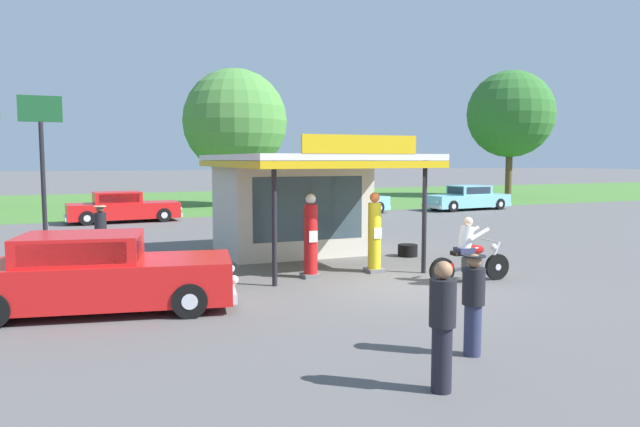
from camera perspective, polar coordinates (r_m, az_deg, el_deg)
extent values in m
plane|color=#5B5959|center=(14.01, 7.84, -6.89)|extent=(300.00, 300.00, 0.00)
cube|color=#477A33|center=(42.46, -13.16, 1.19)|extent=(120.00, 24.00, 0.01)
cube|color=beige|center=(18.51, -2.91, 0.69)|extent=(4.27, 3.25, 2.92)
cube|color=#384C56|center=(17.01, -1.09, 0.49)|extent=(3.42, 0.05, 1.87)
cube|color=silver|center=(17.00, -1.17, 5.49)|extent=(4.97, 6.85, 0.16)
cube|color=gold|center=(17.00, -1.17, 4.88)|extent=(4.97, 6.85, 0.18)
cube|color=gold|center=(13.91, 4.00, 6.75)|extent=(2.99, 0.08, 0.44)
cylinder|color=black|center=(15.31, 10.15, -0.35)|extent=(0.12, 0.12, 2.92)
cylinder|color=black|center=(13.55, -4.48, -1.01)|extent=(0.12, 0.12, 2.92)
cube|color=slate|center=(14.70, -0.91, -6.07)|extent=(0.44, 0.44, 0.10)
cylinder|color=red|center=(14.54, -0.92, -2.53)|extent=(0.34, 0.34, 1.73)
cube|color=white|center=(14.37, -0.65, -2.28)|extent=(0.22, 0.02, 0.28)
sphere|color=white|center=(14.44, -0.92, 1.43)|extent=(0.26, 0.26, 0.26)
cube|color=slate|center=(15.44, 5.31, -5.53)|extent=(0.44, 0.44, 0.10)
cylinder|color=yellow|center=(15.29, 5.34, -2.17)|extent=(0.34, 0.34, 1.73)
cube|color=white|center=(15.12, 5.66, -1.93)|extent=(0.22, 0.02, 0.28)
sphere|color=orange|center=(15.20, 5.37, 1.58)|extent=(0.26, 0.26, 0.26)
cylinder|color=black|center=(15.02, 16.89, -5.00)|extent=(0.64, 0.12, 0.64)
cylinder|color=silver|center=(15.02, 16.89, -5.00)|extent=(0.16, 0.13, 0.16)
cylinder|color=black|center=(14.13, 11.83, -5.52)|extent=(0.64, 0.12, 0.64)
cylinder|color=silver|center=(14.13, 11.83, -5.52)|extent=(0.16, 0.13, 0.16)
ellipsoid|color=#B21414|center=(14.54, 14.80, -3.44)|extent=(0.57, 0.26, 0.24)
cube|color=#59595E|center=(14.57, 14.61, -4.86)|extent=(0.45, 0.26, 0.36)
cube|color=black|center=(14.35, 13.65, -3.77)|extent=(0.49, 0.28, 0.10)
cylinder|color=silver|center=(14.91, 16.61, -3.98)|extent=(0.37, 0.08, 0.71)
cylinder|color=silver|center=(14.78, 16.28, -2.56)|extent=(0.06, 0.70, 0.04)
sphere|color=silver|center=(14.86, 16.57, -3.14)|extent=(0.16, 0.16, 0.16)
cube|color=#B21414|center=(14.14, 12.01, -5.03)|extent=(0.45, 0.20, 0.12)
cylinder|color=silver|center=(14.49, 12.97, -5.44)|extent=(0.71, 0.11, 0.18)
cube|color=#2D3351|center=(14.38, 13.89, -3.52)|extent=(0.41, 0.36, 0.14)
cylinder|color=#2D3351|center=(14.69, 14.15, -4.92)|extent=(0.13, 0.24, 0.56)
cylinder|color=#2D3351|center=(14.43, 14.87, -5.12)|extent=(0.13, 0.24, 0.56)
cylinder|color=white|center=(14.36, 14.05, -2.26)|extent=(0.42, 0.34, 0.60)
sphere|color=beige|center=(14.35, 14.28, -0.77)|extent=(0.22, 0.22, 0.22)
cylinder|color=white|center=(14.65, 14.39, -1.80)|extent=(0.54, 0.11, 0.31)
cylinder|color=white|center=(14.33, 15.30, -1.98)|extent=(0.54, 0.11, 0.31)
cube|color=red|center=(12.16, -20.60, -6.21)|extent=(5.23, 2.74, 0.82)
cube|color=red|center=(12.11, -22.31, -3.10)|extent=(2.46, 2.00, 0.52)
cube|color=#283847|center=(11.96, -17.23, -3.05)|extent=(0.31, 1.42, 0.42)
cube|color=#283847|center=(12.88, -21.67, -2.60)|extent=(1.84, 0.38, 0.40)
cube|color=#283847|center=(11.34, -23.04, -3.68)|extent=(1.84, 0.38, 0.40)
cube|color=silver|center=(12.09, -8.60, -7.40)|extent=(0.45, 1.74, 0.18)
sphere|color=white|center=(12.60, -8.73, -5.35)|extent=(0.18, 0.18, 0.18)
sphere|color=white|center=(11.45, -8.41, -6.43)|extent=(0.18, 0.18, 0.18)
cylinder|color=black|center=(12.91, -12.50, -6.52)|extent=(0.69, 0.32, 0.66)
cylinder|color=silver|center=(12.91, -12.50, -6.52)|extent=(0.33, 0.27, 0.30)
cylinder|color=black|center=(11.24, -12.60, -8.29)|extent=(0.69, 0.32, 0.66)
cylinder|color=silver|center=(11.24, -12.60, -8.29)|extent=(0.33, 0.27, 0.30)
cylinder|color=black|center=(13.40, -27.21, -6.56)|extent=(0.69, 0.32, 0.66)
cylinder|color=silver|center=(13.40, -27.21, -6.56)|extent=(0.33, 0.27, 0.30)
cube|color=#7AC6D1|center=(31.24, 2.42, 0.90)|extent=(5.44, 3.20, 0.74)
cube|color=#7AC6D1|center=(30.97, 1.95, 2.03)|extent=(2.63, 2.17, 0.51)
cube|color=#283847|center=(31.71, 3.46, 2.10)|extent=(0.44, 1.35, 0.41)
cube|color=#283847|center=(31.55, 1.02, 2.09)|extent=(1.86, 0.58, 0.39)
cube|color=#283847|center=(30.39, 2.91, 1.97)|extent=(1.86, 0.58, 0.39)
cube|color=silver|center=(33.04, 5.79, 0.68)|extent=(0.60, 1.67, 0.18)
cube|color=silver|center=(29.59, -1.34, 0.17)|extent=(0.60, 1.67, 0.18)
sphere|color=white|center=(33.43, 5.11, 1.24)|extent=(0.18, 0.18, 0.18)
sphere|color=white|center=(32.63, 6.52, 1.13)|extent=(0.18, 0.18, 0.18)
cylinder|color=black|center=(33.05, 3.72, 0.75)|extent=(0.69, 0.38, 0.66)
cylinder|color=silver|center=(33.05, 3.72, 0.75)|extent=(0.35, 0.30, 0.30)
cylinder|color=black|center=(31.85, 5.78, 0.56)|extent=(0.69, 0.38, 0.66)
cylinder|color=silver|center=(31.85, 5.78, 0.56)|extent=(0.35, 0.30, 0.30)
cylinder|color=black|center=(30.77, -1.05, 0.42)|extent=(0.69, 0.38, 0.66)
cylinder|color=silver|center=(30.77, -1.05, 0.42)|extent=(0.35, 0.30, 0.30)
cylinder|color=black|center=(29.48, 0.97, 0.21)|extent=(0.69, 0.38, 0.66)
cylinder|color=silver|center=(29.48, 0.97, 0.21)|extent=(0.35, 0.30, 0.30)
cube|color=red|center=(29.04, -18.62, 0.28)|extent=(5.10, 2.18, 0.73)
cube|color=red|center=(28.96, -19.19, 1.50)|extent=(2.17, 1.76, 0.53)
cube|color=#283847|center=(29.11, -17.21, 1.57)|extent=(0.14, 1.44, 0.42)
cube|color=#283847|center=(29.75, -19.39, 1.58)|extent=(1.76, 0.15, 0.40)
cube|color=#283847|center=(28.17, -18.98, 1.40)|extent=(1.76, 0.15, 0.40)
cube|color=silver|center=(29.51, -13.75, 0.01)|extent=(0.24, 1.76, 0.18)
cube|color=silver|center=(28.83, -23.58, -0.41)|extent=(0.24, 1.76, 0.18)
sphere|color=white|center=(30.06, -13.99, 0.63)|extent=(0.18, 0.18, 0.18)
sphere|color=white|center=(28.91, -13.48, 0.46)|extent=(0.18, 0.18, 0.18)
cylinder|color=black|center=(30.18, -15.65, 0.13)|extent=(0.67, 0.24, 0.66)
cylinder|color=silver|center=(30.18, -15.65, 0.13)|extent=(0.31, 0.24, 0.30)
cylinder|color=black|center=(28.49, -14.99, -0.15)|extent=(0.67, 0.24, 0.66)
cylinder|color=silver|center=(28.49, -14.99, -0.15)|extent=(0.31, 0.24, 0.30)
cylinder|color=black|center=(29.74, -22.08, -0.13)|extent=(0.67, 0.24, 0.66)
cylinder|color=silver|center=(29.74, -22.08, -0.13)|extent=(0.31, 0.24, 0.30)
cylinder|color=black|center=(28.02, -21.80, -0.44)|extent=(0.67, 0.24, 0.66)
cylinder|color=silver|center=(28.02, -21.80, -0.44)|extent=(0.31, 0.24, 0.30)
cube|color=#7AC6D1|center=(35.28, 14.16, 1.22)|extent=(5.30, 2.20, 0.71)
cube|color=#7AC6D1|center=(35.34, 14.37, 2.24)|extent=(2.26, 1.74, 0.54)
cube|color=#283847|center=(34.66, 13.07, 2.21)|extent=(0.15, 1.39, 0.43)
cube|color=#283847|center=(34.77, 15.22, 2.18)|extent=(1.81, 0.18, 0.41)
cube|color=#283847|center=(35.92, 13.55, 2.31)|extent=(1.81, 0.18, 0.41)
cube|color=silver|center=(33.62, 10.80, 0.69)|extent=(0.26, 1.70, 0.18)
cube|color=silver|center=(37.07, 17.18, 0.97)|extent=(0.26, 1.70, 0.18)
sphere|color=white|center=(33.15, 11.40, 1.09)|extent=(0.18, 0.18, 0.18)
sphere|color=white|center=(34.05, 10.20, 1.22)|extent=(0.18, 0.18, 0.18)
cylinder|color=black|center=(33.52, 12.83, 0.69)|extent=(0.67, 0.25, 0.66)
cylinder|color=silver|center=(33.52, 12.83, 0.69)|extent=(0.31, 0.24, 0.30)
cylinder|color=black|center=(34.80, 11.07, 0.89)|extent=(0.67, 0.25, 0.66)
cylinder|color=silver|center=(34.80, 11.07, 0.89)|extent=(0.31, 0.24, 0.30)
cylinder|color=black|center=(35.88, 17.14, 0.89)|extent=(0.67, 0.25, 0.66)
cylinder|color=silver|center=(35.88, 17.14, 0.89)|extent=(0.31, 0.24, 0.30)
cylinder|color=black|center=(37.08, 15.34, 1.07)|extent=(0.67, 0.25, 0.66)
cylinder|color=silver|center=(37.08, 15.34, 1.07)|extent=(0.31, 0.24, 0.30)
cylinder|color=black|center=(18.29, -20.58, -3.01)|extent=(0.26, 0.26, 0.82)
cylinder|color=black|center=(18.21, -20.65, -0.83)|extent=(0.34, 0.34, 0.58)
sphere|color=brown|center=(18.17, -20.69, 0.42)|extent=(0.22, 0.22, 0.22)
cylinder|color=beige|center=(18.17, -20.70, 0.67)|extent=(0.35, 0.35, 0.02)
cylinder|color=black|center=(7.78, 11.79, -13.73)|extent=(0.26, 0.26, 0.85)
cylinder|color=black|center=(7.57, 11.90, -8.53)|extent=(0.34, 0.34, 0.60)
sphere|color=#9E704C|center=(7.48, 11.96, -5.43)|extent=(0.23, 0.23, 0.23)
cylinder|color=#2D3351|center=(9.24, 14.68, -10.93)|extent=(0.26, 0.26, 0.78)
cylinder|color=black|center=(9.08, 14.78, -6.88)|extent=(0.34, 0.34, 0.55)
sphere|color=#9E704C|center=(9.01, 14.83, -4.50)|extent=(0.21, 0.21, 0.21)
cylinder|color=black|center=(8.99, 14.84, -4.03)|extent=(0.34, 0.34, 0.02)
cylinder|color=brown|center=(37.35, -8.21, 2.95)|extent=(0.63, 0.63, 2.90)
sphere|color=#4C893D|center=(37.39, -8.29, 8.92)|extent=(6.51, 6.51, 6.51)
cylinder|color=brown|center=(48.85, 17.95, 3.91)|extent=(0.52, 0.52, 3.96)
sphere|color=#33702D|center=(48.97, 18.10, 9.21)|extent=(6.79, 6.79, 6.79)
sphere|color=#33702D|center=(48.00, 18.20, 8.48)|extent=(4.41, 4.41, 4.41)
cylinder|color=black|center=(17.58, -25.36, 1.63)|extent=(0.12, 0.12, 3.95)
cube|color=#195128|center=(17.61, -25.66, 9.21)|extent=(1.10, 0.08, 0.70)
cylinder|color=black|center=(18.05, 8.55, -3.86)|extent=(0.60, 0.60, 0.18)
cylinder|color=black|center=(18.02, 8.56, -3.30)|extent=(0.60, 0.60, 0.18)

